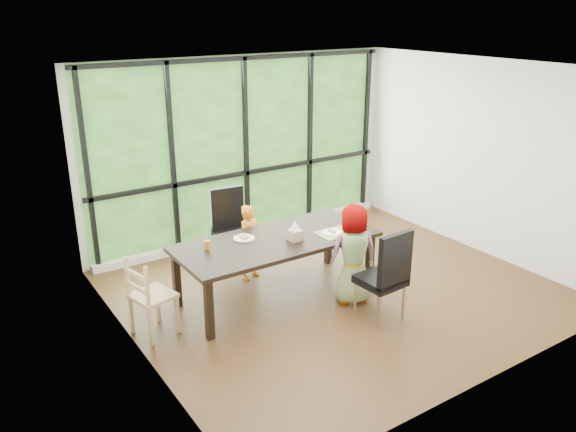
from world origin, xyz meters
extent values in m
plane|color=black|center=(0.00, 0.00, 0.00)|extent=(5.00, 5.00, 0.00)
plane|color=silver|center=(0.00, 2.25, 1.35)|extent=(5.00, 0.00, 5.00)
cube|color=#22491C|center=(0.00, 2.23, 1.35)|extent=(4.80, 0.02, 2.65)
cube|color=silver|center=(0.00, 2.15, 0.05)|extent=(4.80, 0.12, 0.10)
cube|color=black|center=(-0.70, 0.27, 0.38)|extent=(2.41, 1.05, 0.75)
cube|color=black|center=(-0.74, 1.28, 0.54)|extent=(0.50, 0.50, 1.08)
cube|color=black|center=(0.00, -0.79, 0.54)|extent=(0.49, 0.49, 1.08)
cube|color=tan|center=(-2.24, 0.29, 0.45)|extent=(0.49, 0.50, 0.90)
imported|color=orange|center=(-0.70, 0.90, 0.49)|extent=(0.41, 0.33, 0.99)
imported|color=gray|center=(0.01, -0.32, 0.61)|extent=(0.68, 0.54, 1.21)
cube|color=tan|center=(0.00, 0.04, 0.75)|extent=(0.44, 0.32, 0.01)
cylinder|color=white|center=(-1.01, 0.48, 0.76)|extent=(0.25, 0.25, 0.02)
cylinder|color=white|center=(-0.04, 0.06, 0.76)|extent=(0.25, 0.25, 0.02)
cylinder|color=orange|center=(-1.51, 0.45, 0.80)|extent=(0.06, 0.06, 0.10)
cylinder|color=#4FC92A|center=(0.31, -0.02, 0.80)|extent=(0.07, 0.07, 0.11)
cylinder|color=white|center=(0.43, 0.33, 0.79)|extent=(0.08, 0.08, 0.08)
cube|color=tan|center=(-0.53, 0.12, 0.81)|extent=(0.15, 0.15, 0.13)
cylinder|color=white|center=(-1.51, 0.45, 0.89)|extent=(0.01, 0.04, 0.20)
cylinder|color=pink|center=(0.31, -0.02, 0.90)|extent=(0.01, 0.04, 0.20)
cone|color=white|center=(-0.53, 0.12, 0.93)|extent=(0.12, 0.12, 0.11)
camera|label=1|loc=(-4.05, -5.04, 3.34)|focal=35.95mm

